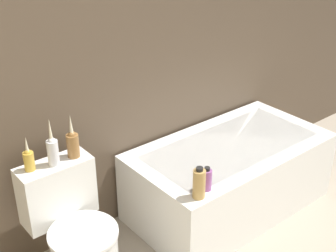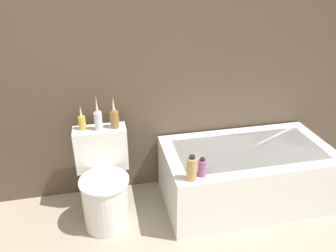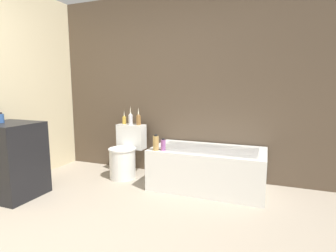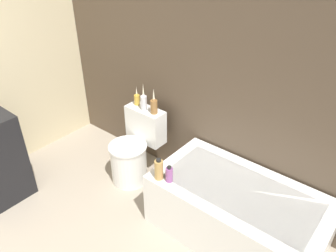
{
  "view_description": "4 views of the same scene",
  "coord_description": "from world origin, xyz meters",
  "px_view_note": "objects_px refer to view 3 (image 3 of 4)",
  "views": [
    {
      "loc": [
        -1.29,
        -0.01,
        2.09
      ],
      "look_at": [
        0.18,
        1.8,
        0.9
      ],
      "focal_mm": 50.0,
      "sensor_mm": 36.0,
      "label": 1
    },
    {
      "loc": [
        -0.34,
        -0.28,
        1.92
      ],
      "look_at": [
        0.07,
        1.65,
        0.93
      ],
      "focal_mm": 35.0,
      "sensor_mm": 36.0,
      "label": 2
    },
    {
      "loc": [
        1.49,
        -1.31,
        1.28
      ],
      "look_at": [
        0.31,
        1.79,
        0.79
      ],
      "focal_mm": 28.0,
      "sensor_mm": 36.0,
      "label": 3
    },
    {
      "loc": [
        1.6,
        0.02,
        2.31
      ],
      "look_at": [
        0.17,
        1.76,
        0.91
      ],
      "focal_mm": 35.0,
      "sensor_mm": 36.0,
      "label": 4
    }
  ],
  "objects_px": {
    "vase_silver": "(131,118)",
    "shampoo_bottle_short": "(163,145)",
    "bathtub": "(208,168)",
    "toilet": "(125,154)",
    "vase_gold": "(124,119)",
    "vase_bronze": "(138,119)",
    "soap_bottle_glass": "(0,118)",
    "shampoo_bottle_tall": "(156,143)"
  },
  "relations": [
    {
      "from": "shampoo_bottle_tall",
      "to": "vase_bronze",
      "type": "bearing_deg",
      "value": 134.27
    },
    {
      "from": "toilet",
      "to": "vase_silver",
      "type": "height_order",
      "value": "vase_silver"
    },
    {
      "from": "vase_gold",
      "to": "shampoo_bottle_tall",
      "type": "bearing_deg",
      "value": -35.47
    },
    {
      "from": "bathtub",
      "to": "toilet",
      "type": "distance_m",
      "value": 1.21
    },
    {
      "from": "vase_gold",
      "to": "shampoo_bottle_tall",
      "type": "relative_size",
      "value": 1.03
    },
    {
      "from": "soap_bottle_glass",
      "to": "vase_gold",
      "type": "relative_size",
      "value": 0.6
    },
    {
      "from": "vase_gold",
      "to": "shampoo_bottle_short",
      "type": "distance_m",
      "value": 1.0
    },
    {
      "from": "soap_bottle_glass",
      "to": "vase_bronze",
      "type": "height_order",
      "value": "soap_bottle_glass"
    },
    {
      "from": "bathtub",
      "to": "vase_bronze",
      "type": "xyz_separation_m",
      "value": [
        -1.08,
        0.2,
        0.56
      ]
    },
    {
      "from": "bathtub",
      "to": "vase_silver",
      "type": "relative_size",
      "value": 5.04
    },
    {
      "from": "shampoo_bottle_short",
      "to": "shampoo_bottle_tall",
      "type": "bearing_deg",
      "value": -162.21
    },
    {
      "from": "bathtub",
      "to": "soap_bottle_glass",
      "type": "bearing_deg",
      "value": -153.47
    },
    {
      "from": "bathtub",
      "to": "vase_bronze",
      "type": "relative_size",
      "value": 5.41
    },
    {
      "from": "shampoo_bottle_tall",
      "to": "shampoo_bottle_short",
      "type": "distance_m",
      "value": 0.09
    },
    {
      "from": "vase_gold",
      "to": "bathtub",
      "type": "bearing_deg",
      "value": -9.61
    },
    {
      "from": "toilet",
      "to": "soap_bottle_glass",
      "type": "xyz_separation_m",
      "value": [
        -0.98,
        -1.11,
        0.61
      ]
    },
    {
      "from": "toilet",
      "to": "vase_bronze",
      "type": "height_order",
      "value": "vase_bronze"
    },
    {
      "from": "bathtub",
      "to": "vase_silver",
      "type": "height_order",
      "value": "vase_silver"
    },
    {
      "from": "bathtub",
      "to": "vase_gold",
      "type": "distance_m",
      "value": 1.45
    },
    {
      "from": "vase_silver",
      "to": "shampoo_bottle_short",
      "type": "bearing_deg",
      "value": -33.7
    },
    {
      "from": "toilet",
      "to": "vase_silver",
      "type": "xyz_separation_m",
      "value": [
        0.0,
        0.17,
        0.5
      ]
    },
    {
      "from": "soap_bottle_glass",
      "to": "vase_bronze",
      "type": "bearing_deg",
      "value": 49.46
    },
    {
      "from": "soap_bottle_glass",
      "to": "shampoo_bottle_tall",
      "type": "distance_m",
      "value": 1.81
    },
    {
      "from": "bathtub",
      "to": "vase_silver",
      "type": "xyz_separation_m",
      "value": [
        -1.2,
        0.19,
        0.57
      ]
    },
    {
      "from": "shampoo_bottle_tall",
      "to": "vase_silver",
      "type": "bearing_deg",
      "value": 141.21
    },
    {
      "from": "vase_gold",
      "to": "shampoo_bottle_short",
      "type": "xyz_separation_m",
      "value": [
        0.83,
        -0.5,
        -0.22
      ]
    },
    {
      "from": "bathtub",
      "to": "toilet",
      "type": "bearing_deg",
      "value": 179.02
    },
    {
      "from": "bathtub",
      "to": "soap_bottle_glass",
      "type": "distance_m",
      "value": 2.53
    },
    {
      "from": "shampoo_bottle_tall",
      "to": "shampoo_bottle_short",
      "type": "bearing_deg",
      "value": 17.79
    },
    {
      "from": "vase_gold",
      "to": "vase_bronze",
      "type": "xyz_separation_m",
      "value": [
        0.25,
        -0.02,
        0.02
      ]
    },
    {
      "from": "toilet",
      "to": "vase_gold",
      "type": "height_order",
      "value": "vase_gold"
    },
    {
      "from": "vase_gold",
      "to": "vase_bronze",
      "type": "relative_size",
      "value": 0.78
    },
    {
      "from": "soap_bottle_glass",
      "to": "shampoo_bottle_tall",
      "type": "relative_size",
      "value": 0.62
    },
    {
      "from": "vase_gold",
      "to": "vase_silver",
      "type": "distance_m",
      "value": 0.13
    },
    {
      "from": "toilet",
      "to": "vase_bronze",
      "type": "bearing_deg",
      "value": 55.2
    },
    {
      "from": "vase_bronze",
      "to": "shampoo_bottle_short",
      "type": "xyz_separation_m",
      "value": [
        0.58,
        -0.48,
        -0.24
      ]
    },
    {
      "from": "bathtub",
      "to": "shampoo_bottle_short",
      "type": "distance_m",
      "value": 0.65
    },
    {
      "from": "vase_bronze",
      "to": "shampoo_bottle_tall",
      "type": "bearing_deg",
      "value": -45.73
    },
    {
      "from": "vase_silver",
      "to": "bathtub",
      "type": "bearing_deg",
      "value": -9.08
    },
    {
      "from": "vase_silver",
      "to": "vase_bronze",
      "type": "distance_m",
      "value": 0.13
    },
    {
      "from": "bathtub",
      "to": "toilet",
      "type": "xyz_separation_m",
      "value": [
        -1.2,
        0.02,
        0.06
      ]
    },
    {
      "from": "toilet",
      "to": "shampoo_bottle_tall",
      "type": "bearing_deg",
      "value": -27.78
    }
  ]
}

